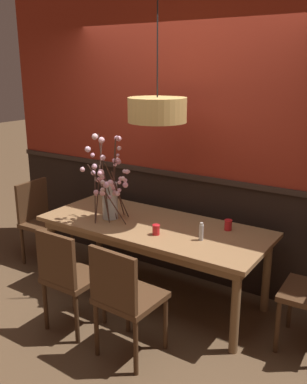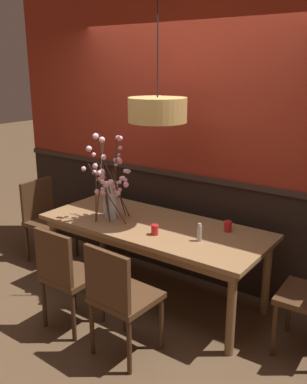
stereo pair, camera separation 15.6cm
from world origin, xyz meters
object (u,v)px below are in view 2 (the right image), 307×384
candle_holder_nearer_center (228,226)px  pendant_lamp (157,110)px  chair_near_side_left (65,273)px  candle_holder_nearer_edge (155,230)px  chair_near_side_right (120,295)px  vase_with_blossoms (110,191)px  chair_far_side_left (180,215)px  condiment_bottle (199,233)px  dining_table (153,232)px  chair_head_west_end (46,215)px

candle_holder_nearer_center → pendant_lamp: 1.16m
chair_near_side_left → candle_holder_nearer_edge: size_ratio=9.90×
chair_near_side_right → chair_near_side_left: bearing=178.0°
vase_with_blossoms → candle_holder_nearer_center: vase_with_blossoms is taller
candle_holder_nearer_edge → vase_with_blossoms: bearing=171.0°
vase_with_blossoms → pendant_lamp: size_ratio=0.62×
chair_near_side_right → chair_far_side_left: (-0.56, 1.71, 0.01)m
chair_far_side_left → candle_holder_nearer_center: bearing=-35.6°
chair_near_side_left → candle_holder_nearer_center: chair_near_side_left is taller
vase_with_blossoms → candle_holder_nearer_edge: size_ratio=9.03×
candle_holder_nearer_edge → chair_near_side_right: bearing=-77.2°
pendant_lamp → vase_with_blossoms: bearing=-160.4°
chair_near_side_left → vase_with_blossoms: (-0.13, 0.71, 0.49)m
condiment_bottle → pendant_lamp: bearing=164.9°
chair_far_side_left → chair_near_side_right: bearing=-71.8°
chair_near_side_left → vase_with_blossoms: 0.88m
candle_holder_nearer_center → pendant_lamp: (-0.61, -0.19, 0.97)m
dining_table → chair_near_side_left: chair_near_side_left is taller
candle_holder_nearer_edge → pendant_lamp: pendant_lamp is taller
chair_near_side_right → chair_head_west_end: size_ratio=1.01×
chair_head_west_end → candle_holder_nearer_center: (2.11, 0.23, 0.27)m
chair_near_side_right → chair_head_west_end: 1.98m
condiment_bottle → chair_head_west_end: bearing=177.2°
chair_near_side_right → chair_head_west_end: (-1.79, 0.85, -0.01)m
candle_holder_nearer_center → condiment_bottle: bearing=-105.9°
vase_with_blossoms → candle_holder_nearer_center: 1.11m
chair_far_side_left → pendant_lamp: pendant_lamp is taller
chair_head_west_end → candle_holder_nearer_center: size_ratio=9.43×
chair_near_side_left → chair_head_west_end: size_ratio=0.99×
chair_near_side_left → candle_holder_nearer_edge: (0.44, 0.62, 0.28)m
chair_far_side_left → condiment_bottle: size_ratio=6.15×
chair_far_side_left → chair_near_side_left: 1.69m
chair_near_side_right → candle_holder_nearer_edge: 0.71m
chair_head_west_end → candle_holder_nearer_edge: bearing=-7.0°
chair_near_side_left → condiment_bottle: same height
dining_table → candle_holder_nearer_edge: 0.28m
chair_far_side_left → condiment_bottle: (0.79, -0.96, 0.28)m
chair_near_side_left → condiment_bottle: (0.82, 0.72, 0.30)m
chair_near_side_left → pendant_lamp: 1.55m
dining_table → pendant_lamp: 1.09m
chair_head_west_end → condiment_bottle: bearing=-2.8°
dining_table → chair_near_side_left: bearing=-109.3°
chair_far_side_left → candle_holder_nearer_center: chair_far_side_left is taller
chair_far_side_left → candle_holder_nearer_edge: chair_far_side_left is taller
candle_holder_nearer_center → condiment_bottle: condiment_bottle is taller
chair_far_side_left → vase_with_blossoms: size_ratio=1.16×
candle_holder_nearer_center → vase_with_blossoms: bearing=-161.9°
dining_table → candle_holder_nearer_edge: (0.15, -0.20, 0.12)m
pendant_lamp → chair_head_west_end: bearing=-178.4°
vase_with_blossoms → pendant_lamp: bearing=19.6°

